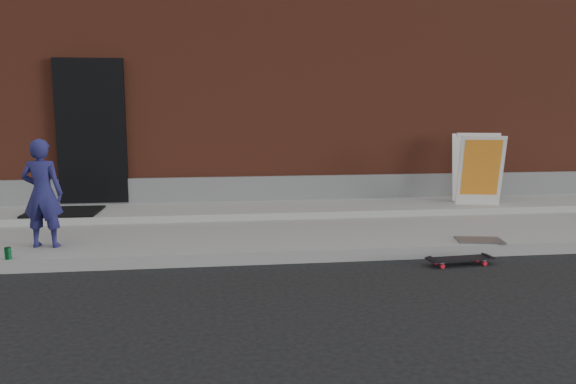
{
  "coord_description": "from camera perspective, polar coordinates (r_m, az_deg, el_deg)",
  "views": [
    {
      "loc": [
        -0.67,
        -6.18,
        1.78
      ],
      "look_at": [
        0.22,
        0.8,
        0.71
      ],
      "focal_mm": 35.0,
      "sensor_mm": 36.0,
      "label": 1
    }
  ],
  "objects": [
    {
      "name": "apron",
      "position": [
        8.75,
        -2.79,
        -1.79
      ],
      "size": [
        20.0,
        1.2,
        0.1
      ],
      "primitive_type": "cube",
      "color": "gray",
      "rests_on": "sidewalk"
    },
    {
      "name": "soda_can",
      "position": [
        6.8,
        -26.57,
        -5.59
      ],
      "size": [
        0.09,
        0.09,
        0.13
      ],
      "primitive_type": "cylinder",
      "rotation": [
        0.0,
        0.0,
        -0.43
      ],
      "color": "#18793A",
      "rests_on": "sidewalk"
    },
    {
      "name": "child",
      "position": [
        7.12,
        -23.68,
        -0.12
      ],
      "size": [
        0.5,
        0.36,
        1.27
      ],
      "primitive_type": "imported",
      "rotation": [
        0.0,
        0.0,
        3.02
      ],
      "color": "#1C1C4E",
      "rests_on": "sidewalk"
    },
    {
      "name": "doormat",
      "position": [
        8.84,
        -21.81,
        -1.86
      ],
      "size": [
        1.04,
        0.85,
        0.03
      ],
      "primitive_type": "cube",
      "rotation": [
        0.0,
        0.0,
        -0.03
      ],
      "color": "black",
      "rests_on": "apron"
    },
    {
      "name": "sidewalk",
      "position": [
        7.89,
        -2.26,
        -3.85
      ],
      "size": [
        20.0,
        3.0,
        0.15
      ],
      "primitive_type": "cube",
      "color": "gray",
      "rests_on": "ground"
    },
    {
      "name": "skateboard",
      "position": [
        6.7,
        17.09,
        -6.54
      ],
      "size": [
        0.77,
        0.26,
        0.08
      ],
      "color": "red",
      "rests_on": "ground"
    },
    {
      "name": "utility_plate",
      "position": [
        7.31,
        18.87,
        -4.65
      ],
      "size": [
        0.6,
        0.45,
        0.02
      ],
      "primitive_type": "cube",
      "rotation": [
        0.0,
        0.0,
        -0.2
      ],
      "color": "#5C5C62",
      "rests_on": "sidewalk"
    },
    {
      "name": "building",
      "position": [
        13.21,
        -4.5,
        11.72
      ],
      "size": [
        20.0,
        8.1,
        5.0
      ],
      "color": "maroon",
      "rests_on": "ground"
    },
    {
      "name": "ground",
      "position": [
        6.46,
        -1.07,
        -7.36
      ],
      "size": [
        80.0,
        80.0,
        0.0
      ],
      "primitive_type": "plane",
      "color": "black",
      "rests_on": "ground"
    },
    {
      "name": "pizza_sign",
      "position": [
        9.4,
        18.68,
        2.27
      ],
      "size": [
        0.84,
        0.93,
        1.12
      ],
      "color": "silver",
      "rests_on": "apron"
    }
  ]
}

